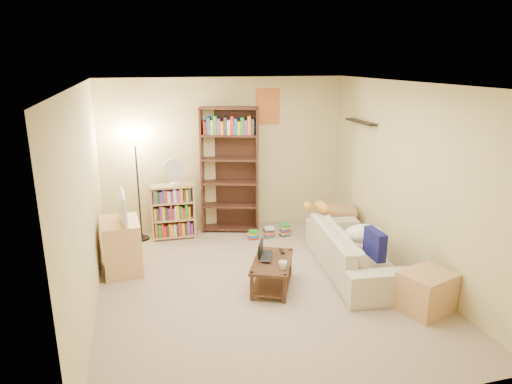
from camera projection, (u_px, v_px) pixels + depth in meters
room at (263, 161)px, 5.34m from camera, size 4.50×4.54×2.52m
sofa at (354, 250)px, 6.13m from camera, size 2.21×1.25×0.59m
navy_pillow at (375, 244)px, 5.65m from camera, size 0.12×0.39×0.35m
cream_blanket at (364, 234)px, 6.14m from camera, size 0.55×0.39×0.23m
tabby_cat at (319, 207)px, 6.73m from camera, size 0.47×0.21×0.16m
coffee_table at (272, 271)px, 5.70m from camera, size 0.76×0.94×0.37m
laptop at (270, 257)px, 5.73m from camera, size 0.52×0.47×0.03m
laptop_screen at (261, 249)px, 5.73m from camera, size 0.12×0.25×0.18m
mug at (283, 265)px, 5.42m from camera, size 0.18×0.18×0.10m
tv_remote at (282, 251)px, 5.90m from camera, size 0.06×0.15×0.02m
tv_stand at (122, 246)px, 6.11m from camera, size 0.52×0.70×0.72m
television at (118, 207)px, 5.96m from camera, size 0.68×0.18×0.39m
tall_bookshelf at (230, 167)px, 7.39m from camera, size 0.97×0.57×2.05m
short_bookshelf at (173, 212)px, 7.25m from camera, size 0.69×0.30×0.88m
desk_fan at (174, 171)px, 7.03m from camera, size 0.31×0.18×0.44m
floor_lamp at (136, 160)px, 6.94m from camera, size 0.28×0.28×1.63m
side_table at (342, 221)px, 7.39m from camera, size 0.52×0.52×0.48m
end_cabinet at (426, 292)px, 5.18m from camera, size 0.67×0.62×0.46m
book_stacks at (271, 232)px, 7.35m from camera, size 0.69×0.13×0.21m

